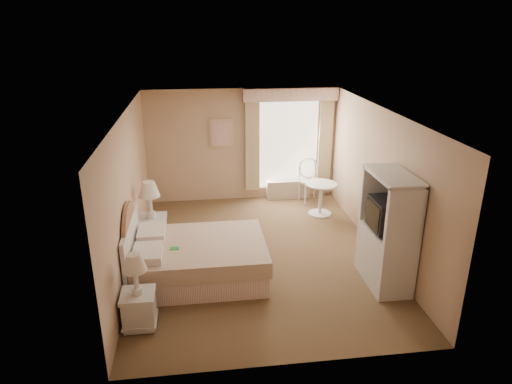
{
  "coord_description": "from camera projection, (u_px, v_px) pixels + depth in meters",
  "views": [
    {
      "loc": [
        -0.97,
        -7.03,
        3.85
      ],
      "look_at": [
        -0.0,
        0.3,
        1.06
      ],
      "focal_mm": 32.0,
      "sensor_mm": 36.0,
      "label": 1
    }
  ],
  "objects": [
    {
      "name": "armoire",
      "position": [
        387.0,
        239.0,
        6.91
      ],
      "size": [
        0.54,
        1.07,
        1.79
      ],
      "color": "silver",
      "rests_on": "room"
    },
    {
      "name": "window",
      "position": [
        289.0,
        141.0,
        10.11
      ],
      "size": [
        2.05,
        0.22,
        2.51
      ],
      "color": "white",
      "rests_on": "room"
    },
    {
      "name": "round_table",
      "position": [
        321.0,
        194.0,
        9.51
      ],
      "size": [
        0.65,
        0.65,
        0.69
      ],
      "color": "silver",
      "rests_on": "room"
    },
    {
      "name": "nightstand_far",
      "position": [
        152.0,
        224.0,
        8.07
      ],
      "size": [
        0.51,
        0.51,
        1.24
      ],
      "color": "silver",
      "rests_on": "room"
    },
    {
      "name": "room",
      "position": [
        259.0,
        188.0,
        7.56
      ],
      "size": [
        4.21,
        5.51,
        2.51
      ],
      "color": "brown",
      "rests_on": "ground"
    },
    {
      "name": "nightstand_near",
      "position": [
        138.0,
        300.0,
        5.99
      ],
      "size": [
        0.44,
        0.44,
        1.07
      ],
      "color": "silver",
      "rests_on": "room"
    },
    {
      "name": "bed",
      "position": [
        193.0,
        258.0,
        7.17
      ],
      "size": [
        2.09,
        1.59,
        1.41
      ],
      "color": "tan",
      "rests_on": "room"
    },
    {
      "name": "cafe_chair",
      "position": [
        309.0,
        177.0,
        10.2
      ],
      "size": [
        0.54,
        0.54,
        0.98
      ],
      "rotation": [
        0.0,
        0.0,
        0.15
      ],
      "color": "silver",
      "rests_on": "room"
    },
    {
      "name": "framed_art",
      "position": [
        221.0,
        133.0,
        9.91
      ],
      "size": [
        0.52,
        0.04,
        0.62
      ],
      "color": "tan",
      "rests_on": "room"
    }
  ]
}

